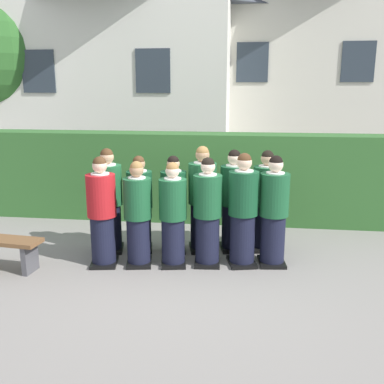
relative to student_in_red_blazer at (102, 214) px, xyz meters
name	(u,v)px	position (x,y,z in m)	size (l,w,h in m)	color
ground_plane	(190,264)	(1.28, 0.18, -0.78)	(60.00, 60.00, 0.00)	gray
student_in_red_blazer	(102,214)	(0.00, 0.00, 0.00)	(0.46, 0.55, 1.65)	black
student_front_row_1	(138,216)	(0.52, 0.07, -0.03)	(0.44, 0.53, 1.58)	black
student_front_row_2	(173,217)	(1.04, 0.12, -0.04)	(0.44, 0.53, 1.56)	black
student_front_row_3	(208,214)	(1.54, 0.21, -0.01)	(0.42, 0.53, 1.63)	black
student_front_row_4	(243,212)	(2.06, 0.28, 0.02)	(0.49, 0.57, 1.69)	black
student_front_row_5	(274,214)	(2.51, 0.34, 0.01)	(0.43, 0.54, 1.66)	black
student_rear_row_0	(109,203)	(-0.08, 0.58, 0.02)	(0.48, 0.55, 1.68)	black
student_rear_row_1	(140,206)	(0.41, 0.65, -0.04)	(0.45, 0.53, 1.57)	black
student_rear_row_2	(174,207)	(0.95, 0.69, -0.04)	(0.44, 0.51, 1.57)	black
student_rear_row_3	(202,201)	(1.40, 0.80, 0.03)	(0.49, 0.56, 1.71)	black
student_rear_row_4	(233,203)	(1.90, 0.89, 0.01)	(0.48, 0.56, 1.66)	black
student_rear_row_5	(266,203)	(2.42, 0.96, 0.00)	(0.43, 0.50, 1.65)	black
hedge	(205,177)	(1.28, 2.49, 0.09)	(8.97, 0.70, 1.74)	#33662D
school_building_main	(298,52)	(3.61, 8.99, 2.94)	(6.85, 3.90, 7.26)	beige
school_building_annex	(118,56)	(-1.90, 7.57, 2.77)	(7.27, 4.59, 6.92)	silver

